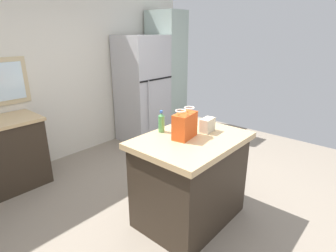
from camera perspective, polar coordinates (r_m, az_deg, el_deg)
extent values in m
plane|color=gray|center=(3.14, 3.10, -18.03)|extent=(6.18, 6.18, 0.00)
cube|color=silver|center=(4.43, -21.96, 9.60)|extent=(5.15, 0.10, 2.53)
cube|color=#CCB78C|center=(4.07, -31.83, 7.83)|extent=(0.68, 0.04, 0.60)
cube|color=white|center=(4.05, -31.74, 7.80)|extent=(0.56, 0.02, 0.48)
cube|color=#33281E|center=(2.87, 4.60, -11.60)|extent=(1.03, 0.75, 0.87)
cube|color=tan|center=(2.66, 4.87, -3.02)|extent=(1.11, 0.83, 0.06)
cube|color=#B7B7BC|center=(4.89, -5.40, 7.61)|extent=(0.77, 0.69, 1.85)
cube|color=black|center=(4.60, -2.42, 9.76)|extent=(0.76, 0.01, 0.02)
cylinder|color=#B7B7BC|center=(4.52, -3.98, 4.29)|extent=(0.02, 0.02, 0.83)
cube|color=#9EB2A8|center=(5.31, -0.34, 10.87)|extent=(0.48, 0.66, 2.26)
cube|color=#DB511E|center=(2.61, 3.54, 0.08)|extent=(0.29, 0.19, 0.25)
torus|color=white|center=(2.51, 2.67, 3.22)|extent=(0.12, 0.12, 0.01)
torus|color=white|center=(2.61, 4.52, 3.82)|extent=(0.12, 0.12, 0.01)
cube|color=beige|center=(2.80, 8.25, 0.19)|extent=(0.17, 0.11, 0.14)
cylinder|color=#4C9956|center=(2.76, -1.39, 0.44)|extent=(0.06, 0.06, 0.17)
cone|color=#4C9956|center=(2.73, -1.41, 2.43)|extent=(0.06, 0.06, 0.03)
cylinder|color=blue|center=(2.73, -1.41, 2.99)|extent=(0.03, 0.03, 0.02)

